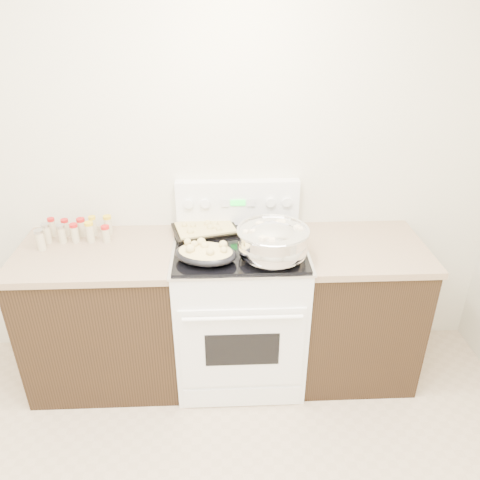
{
  "coord_description": "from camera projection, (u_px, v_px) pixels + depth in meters",
  "views": [
    {
      "loc": [
        0.25,
        -0.96,
        2.23
      ],
      "look_at": [
        0.35,
        1.37,
        1.0
      ],
      "focal_mm": 35.0,
      "sensor_mm": 36.0,
      "label": 1
    }
  ],
  "objects": [
    {
      "name": "room_shell",
      "position": [
        115.0,
        250.0,
        1.08
      ],
      "size": [
        4.1,
        3.6,
        2.75
      ],
      "color": "beige",
      "rests_on": "ground"
    },
    {
      "name": "counter_left",
      "position": [
        106.0,
        315.0,
        2.91
      ],
      "size": [
        0.93,
        0.67,
        0.92
      ],
      "color": "black",
      "rests_on": "ground"
    },
    {
      "name": "counter_right",
      "position": [
        354.0,
        308.0,
        2.97
      ],
      "size": [
        0.73,
        0.67,
        0.92
      ],
      "color": "black",
      "rests_on": "ground"
    },
    {
      "name": "kitchen_range",
      "position": [
        240.0,
        308.0,
        2.92
      ],
      "size": [
        0.78,
        0.73,
        1.22
      ],
      "color": "white",
      "rests_on": "ground"
    },
    {
      "name": "mixing_bowl",
      "position": [
        273.0,
        243.0,
        2.53
      ],
      "size": [
        0.47,
        0.47,
        0.23
      ],
      "color": "silver",
      "rests_on": "kitchen_range"
    },
    {
      "name": "roasting_pan",
      "position": [
        206.0,
        253.0,
        2.52
      ],
      "size": [
        0.39,
        0.31,
        0.11
      ],
      "color": "black",
      "rests_on": "kitchen_range"
    },
    {
      "name": "baking_sheet",
      "position": [
        205.0,
        229.0,
        2.85
      ],
      "size": [
        0.43,
        0.35,
        0.06
      ],
      "color": "black",
      "rests_on": "kitchen_range"
    },
    {
      "name": "wooden_spoon",
      "position": [
        246.0,
        249.0,
        2.63
      ],
      "size": [
        0.08,
        0.29,
        0.04
      ],
      "color": "#9A7446",
      "rests_on": "kitchen_range"
    },
    {
      "name": "blue_ladle",
      "position": [
        300.0,
        249.0,
        2.59
      ],
      "size": [
        0.12,
        0.25,
        0.09
      ],
      "color": "#9ED3EB",
      "rests_on": "kitchen_range"
    },
    {
      "name": "spice_jars",
      "position": [
        75.0,
        231.0,
        2.78
      ],
      "size": [
        0.4,
        0.23,
        0.13
      ],
      "color": "#BFB28C",
      "rests_on": "counter_left"
    }
  ]
}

